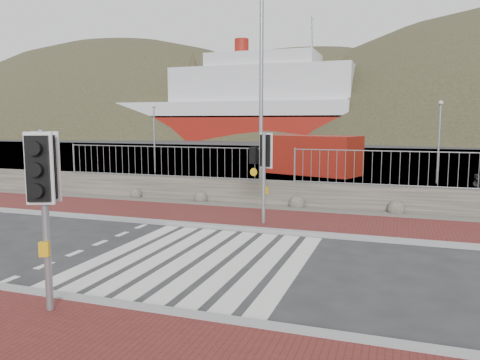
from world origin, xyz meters
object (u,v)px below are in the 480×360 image
at_px(streetlight, 265,74).
at_px(ferry, 227,108).
at_px(traffic_signal_far, 263,158).
at_px(traffic_signal_near, 44,183).
at_px(shipping_container, 312,155).

bearing_deg(streetlight, ferry, 113.79).
height_order(ferry, traffic_signal_far, ferry).
distance_m(traffic_signal_near, traffic_signal_far, 7.49).
relative_size(traffic_signal_far, shipping_container, 0.51).
distance_m(ferry, traffic_signal_far, 68.88).
xyz_separation_m(ferry, shipping_container, (23.96, -49.93, -4.22)).
relative_size(traffic_signal_near, traffic_signal_far, 1.06).
bearing_deg(traffic_signal_near, streetlight, 66.97).
bearing_deg(shipping_container, traffic_signal_near, -71.35).
height_order(traffic_signal_near, streetlight, streetlight).
xyz_separation_m(streetlight, shipping_container, (0.11, 9.87, -3.74)).
height_order(ferry, streetlight, ferry).
xyz_separation_m(traffic_signal_near, streetlight, (0.27, 11.63, 2.73)).
relative_size(streetlight, shipping_container, 1.59).
bearing_deg(shipping_container, ferry, 135.29).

